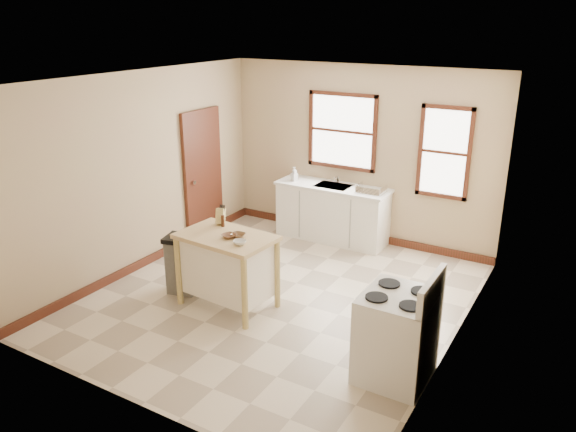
# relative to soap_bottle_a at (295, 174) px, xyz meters

# --- Properties ---
(floor) EXTENTS (5.00, 5.00, 0.00)m
(floor) POSITION_rel_soap_bottle_a_xyz_m (0.99, -2.17, -1.03)
(floor) COLOR beige
(floor) RESTS_ON ground
(ceiling) EXTENTS (5.00, 5.00, 0.00)m
(ceiling) POSITION_rel_soap_bottle_a_xyz_m (0.99, -2.17, 1.77)
(ceiling) COLOR white
(ceiling) RESTS_ON ground
(wall_back) EXTENTS (4.50, 0.04, 2.80)m
(wall_back) POSITION_rel_soap_bottle_a_xyz_m (0.99, 0.33, 0.37)
(wall_back) COLOR tan
(wall_back) RESTS_ON ground
(wall_left) EXTENTS (0.04, 5.00, 2.80)m
(wall_left) POSITION_rel_soap_bottle_a_xyz_m (-1.26, -2.17, 0.37)
(wall_left) COLOR tan
(wall_left) RESTS_ON ground
(wall_right) EXTENTS (0.04, 5.00, 2.80)m
(wall_right) POSITION_rel_soap_bottle_a_xyz_m (3.24, -2.17, 0.37)
(wall_right) COLOR tan
(wall_right) RESTS_ON ground
(window_main) EXTENTS (1.17, 0.06, 1.22)m
(window_main) POSITION_rel_soap_bottle_a_xyz_m (0.69, 0.31, 0.72)
(window_main) COLOR #3C1F10
(window_main) RESTS_ON wall_back
(window_side) EXTENTS (0.77, 0.06, 1.37)m
(window_side) POSITION_rel_soap_bottle_a_xyz_m (2.34, 0.31, 0.57)
(window_side) COLOR #3C1F10
(window_side) RESTS_ON wall_back
(door_left) EXTENTS (0.06, 0.90, 2.10)m
(door_left) POSITION_rel_soap_bottle_a_xyz_m (-1.22, -0.87, 0.02)
(door_left) COLOR #3C1F10
(door_left) RESTS_ON ground
(baseboard_back) EXTENTS (4.50, 0.04, 0.12)m
(baseboard_back) POSITION_rel_soap_bottle_a_xyz_m (0.99, 0.30, -0.97)
(baseboard_back) COLOR #3C1F10
(baseboard_back) RESTS_ON ground
(baseboard_left) EXTENTS (0.04, 5.00, 0.12)m
(baseboard_left) POSITION_rel_soap_bottle_a_xyz_m (-1.23, -2.17, -0.97)
(baseboard_left) COLOR #3C1F10
(baseboard_left) RESTS_ON ground
(sink_counter) EXTENTS (1.86, 0.62, 0.92)m
(sink_counter) POSITION_rel_soap_bottle_a_xyz_m (0.69, 0.03, -0.57)
(sink_counter) COLOR white
(sink_counter) RESTS_ON ground
(faucet) EXTENTS (0.03, 0.03, 0.22)m
(faucet) POSITION_rel_soap_bottle_a_xyz_m (0.69, 0.21, 0.00)
(faucet) COLOR silver
(faucet) RESTS_ON sink_counter
(soap_bottle_a) EXTENTS (0.11, 0.11, 0.22)m
(soap_bottle_a) POSITION_rel_soap_bottle_a_xyz_m (0.00, 0.00, 0.00)
(soap_bottle_a) COLOR #B2B2B2
(soap_bottle_a) RESTS_ON sink_counter
(soap_bottle_b) EXTENTS (0.11, 0.11, 0.19)m
(soap_bottle_b) POSITION_rel_soap_bottle_a_xyz_m (0.02, -0.04, -0.02)
(soap_bottle_b) COLOR #B2B2B2
(soap_bottle_b) RESTS_ON sink_counter
(dish_rack) EXTENTS (0.51, 0.44, 0.11)m
(dish_rack) POSITION_rel_soap_bottle_a_xyz_m (1.36, -0.01, -0.06)
(dish_rack) COLOR silver
(dish_rack) RESTS_ON sink_counter
(kitchen_island) EXTENTS (1.22, 0.83, 0.96)m
(kitchen_island) POSITION_rel_soap_bottle_a_xyz_m (0.55, -2.65, -0.55)
(kitchen_island) COLOR tan
(kitchen_island) RESTS_ON ground
(knife_block) EXTENTS (0.12, 0.12, 0.20)m
(knife_block) POSITION_rel_soap_bottle_a_xyz_m (0.26, -2.37, 0.03)
(knife_block) COLOR tan
(knife_block) RESTS_ON kitchen_island
(pepper_grinder) EXTENTS (0.05, 0.05, 0.15)m
(pepper_grinder) POSITION_rel_soap_bottle_a_xyz_m (0.33, -2.42, 0.00)
(pepper_grinder) COLOR #3E1F10
(pepper_grinder) RESTS_ON kitchen_island
(bowl_a) EXTENTS (0.21, 0.21, 0.04)m
(bowl_a) POSITION_rel_soap_bottle_a_xyz_m (0.63, -2.69, -0.05)
(bowl_a) COLOR brown
(bowl_a) RESTS_ON kitchen_island
(bowl_b) EXTENTS (0.18, 0.18, 0.04)m
(bowl_b) POSITION_rel_soap_bottle_a_xyz_m (0.70, -2.62, -0.05)
(bowl_b) COLOR brown
(bowl_b) RESTS_ON kitchen_island
(bowl_c) EXTENTS (0.18, 0.18, 0.05)m
(bowl_c) POSITION_rel_soap_bottle_a_xyz_m (0.86, -2.80, -0.05)
(bowl_c) COLOR silver
(bowl_c) RESTS_ON kitchen_island
(trash_bin) EXTENTS (0.48, 0.43, 0.79)m
(trash_bin) POSITION_rel_soap_bottle_a_xyz_m (-0.19, -2.64, -0.64)
(trash_bin) COLOR slate
(trash_bin) RESTS_ON ground
(gas_stove) EXTENTS (0.74, 0.75, 1.19)m
(gas_stove) POSITION_rel_soap_bottle_a_xyz_m (2.89, -3.00, -0.43)
(gas_stove) COLOR white
(gas_stove) RESTS_ON ground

